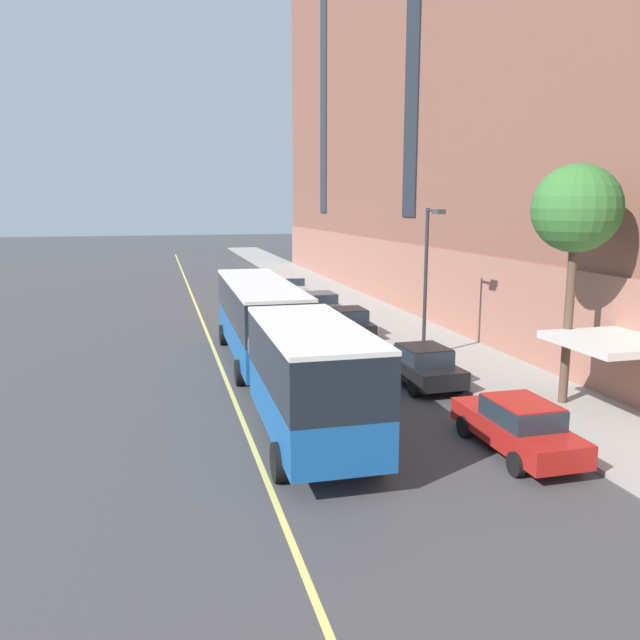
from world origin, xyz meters
The scene contains 12 objects.
ground_plane centered at (0.00, 0.00, 0.00)m, with size 260.00×260.00×0.00m, color #424244.
sidewalk centered at (8.76, 3.00, 0.07)m, with size 4.52×160.00×0.15m, color #9E9B93.
city_bus centered at (-0.15, 6.49, 2.07)m, with size 3.13×19.30×3.56m.
parked_car_black_1 centered at (5.32, 5.40, 0.78)m, with size 2.13×4.32×1.56m.
parked_car_silver_2 centered at (5.31, 29.29, 0.78)m, with size 2.10×4.33×1.56m.
parked_car_black_4 centered at (5.25, 14.51, 0.78)m, with size 1.94×4.28×1.56m.
parked_car_red_5 centered at (5.19, -1.43, 0.78)m, with size 1.91×4.57×1.56m.
parked_car_darkgray_6 centered at (5.29, 20.55, 0.78)m, with size 2.01×4.58×1.56m.
street_tree_mid_block centered at (8.98, 1.80, 6.63)m, with size 2.87×2.87×7.99m.
street_lamp centered at (7.10, 8.98, 4.18)m, with size 0.36×1.48×6.53m.
fire_hydrant centered at (7.00, 25.66, 0.49)m, with size 0.42×0.24×0.72m.
lane_centerline centered at (-1.85, 3.00, 0.00)m, with size 0.16×140.00×0.01m, color #E0D66B.
Camera 1 is at (-4.25, -15.96, 6.82)m, focal length 35.00 mm.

